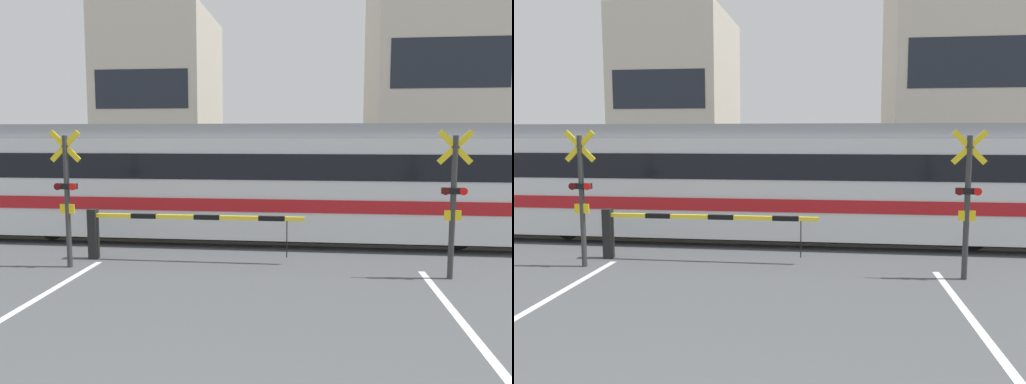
# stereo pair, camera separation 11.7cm
# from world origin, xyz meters

# --- Properties ---
(rail_track_near) EXTENTS (50.00, 0.10, 0.08)m
(rail_track_near) POSITION_xyz_m (0.00, 10.24, 0.04)
(rail_track_near) COLOR #6B6051
(rail_track_near) RESTS_ON ground_plane
(rail_track_far) EXTENTS (50.00, 0.10, 0.08)m
(rail_track_far) POSITION_xyz_m (0.00, 11.68, 0.04)
(rail_track_far) COLOR #6B6051
(rail_track_far) RESTS_ON ground_plane
(commuter_train) EXTENTS (17.26, 2.74, 3.13)m
(commuter_train) POSITION_xyz_m (-0.48, 10.96, 1.68)
(commuter_train) COLOR silver
(commuter_train) RESTS_ON ground_plane
(crossing_barrier_near) EXTENTS (4.95, 0.20, 1.15)m
(crossing_barrier_near) POSITION_xyz_m (-2.37, 8.32, 0.82)
(crossing_barrier_near) COLOR black
(crossing_barrier_near) RESTS_ON ground_plane
(crossing_barrier_far) EXTENTS (4.95, 0.20, 1.15)m
(crossing_barrier_far) POSITION_xyz_m (2.37, 14.12, 0.82)
(crossing_barrier_far) COLOR black
(crossing_barrier_far) RESTS_ON ground_plane
(crossing_signal_left) EXTENTS (0.68, 0.15, 2.95)m
(crossing_signal_left) POSITION_xyz_m (-3.97, 7.55, 1.62)
(crossing_signal_left) COLOR #333333
(crossing_signal_left) RESTS_ON ground_plane
(crossing_signal_right) EXTENTS (0.68, 0.15, 2.95)m
(crossing_signal_right) POSITION_xyz_m (3.97, 7.55, 1.62)
(crossing_signal_right) COLOR #333333
(crossing_signal_right) RESTS_ON ground_plane
(building_left_of_street) EXTENTS (5.36, 6.67, 9.12)m
(building_left_of_street) POSITION_xyz_m (-6.80, 23.84, 4.56)
(building_left_of_street) COLOR beige
(building_left_of_street) RESTS_ON ground_plane
(building_right_of_street) EXTENTS (6.08, 6.67, 10.92)m
(building_right_of_street) POSITION_xyz_m (7.16, 23.84, 5.46)
(building_right_of_street) COLOR beige
(building_right_of_street) RESTS_ON ground_plane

